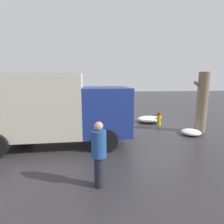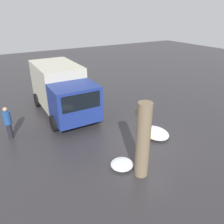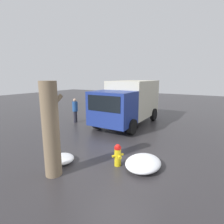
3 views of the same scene
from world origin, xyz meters
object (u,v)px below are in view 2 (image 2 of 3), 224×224
delivery_truck (62,88)px  pedestrian (8,122)px  fire_hydrant (147,136)px  tree_trunk (143,141)px

delivery_truck → pedestrian: (-1.68, 3.44, -0.66)m
fire_hydrant → pedestrian: (4.00, 5.70, 0.52)m
tree_trunk → pedestrian: bearing=36.3°
tree_trunk → delivery_truck: 7.34m
fire_hydrant → delivery_truck: size_ratio=0.14×
pedestrian → fire_hydrant: bearing=-8.1°
fire_hydrant → delivery_truck: (5.68, 2.26, 1.18)m
delivery_truck → pedestrian: delivery_truck is taller
tree_trunk → pedestrian: (5.62, 4.13, -0.63)m
tree_trunk → delivery_truck: tree_trunk is taller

